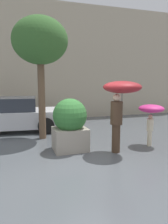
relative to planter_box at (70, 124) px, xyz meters
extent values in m
plane|color=#51565B|center=(-0.11, -1.08, -0.80)|extent=(40.00, 40.00, 0.00)
cube|color=#B7A88E|center=(-0.11, 5.42, 2.20)|extent=(18.00, 0.30, 6.00)
cube|color=#9E9384|center=(0.00, 0.00, -0.46)|extent=(0.98, 0.83, 0.67)
sphere|color=#337033|center=(0.00, 0.00, 0.25)|extent=(1.01, 1.01, 1.01)
cylinder|color=#473323|center=(1.21, -0.60, -0.39)|extent=(0.24, 0.24, 0.83)
cylinder|color=#473323|center=(1.21, -0.60, 0.35)|extent=(0.34, 0.34, 0.65)
sphere|color=beige|center=(1.21, -0.60, 0.79)|extent=(0.22, 0.22, 0.22)
cylinder|color=#4C4C51|center=(1.37, -0.62, 0.74)|extent=(0.02, 0.02, 0.70)
ellipsoid|color=maroon|center=(1.37, -0.62, 1.08)|extent=(1.08, 1.08, 0.35)
cylinder|color=beige|center=(2.51, -0.38, -0.56)|extent=(0.14, 0.14, 0.49)
cylinder|color=beige|center=(2.51, -0.38, -0.12)|extent=(0.20, 0.20, 0.39)
sphere|color=tan|center=(2.51, -0.38, 0.14)|extent=(0.13, 0.13, 0.13)
cylinder|color=#4C4C51|center=(2.57, -0.31, 0.14)|extent=(0.02, 0.02, 0.49)
ellipsoid|color=#E02D84|center=(2.57, -0.31, 0.39)|extent=(0.79, 0.79, 0.25)
cube|color=silver|center=(-1.69, 3.21, -0.29)|extent=(4.64, 2.23, 0.66)
cube|color=#2D333D|center=(-1.69, 3.21, 0.31)|extent=(2.16, 1.71, 0.53)
cylinder|color=black|center=(-0.40, 2.19, -0.48)|extent=(0.66, 0.28, 0.64)
cylinder|color=black|center=(-0.21, 3.95, -0.48)|extent=(0.66, 0.28, 0.64)
cylinder|color=brown|center=(-0.61, 1.59, 0.64)|extent=(0.24, 0.24, 2.88)
ellipsoid|color=#38662D|center=(-0.61, 1.59, 2.60)|extent=(1.89, 1.89, 1.61)
camera|label=1|loc=(-1.56, -6.14, 1.30)|focal=35.00mm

